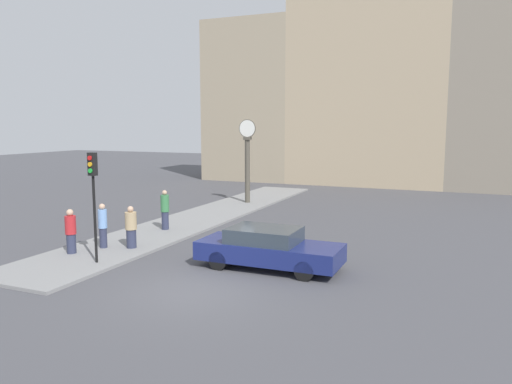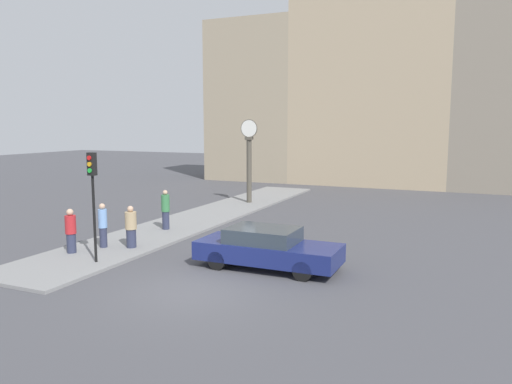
% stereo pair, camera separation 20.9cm
% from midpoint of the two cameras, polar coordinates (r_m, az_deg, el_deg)
% --- Properties ---
extents(ground_plane, '(120.00, 120.00, 0.00)m').
position_cam_midpoint_polar(ground_plane, '(14.66, -6.73, -11.13)').
color(ground_plane, '#47474C').
extents(sidewalk_corner, '(3.41, 24.30, 0.11)m').
position_cam_midpoint_polar(sidewalk_corner, '(25.75, -5.44, -2.76)').
color(sidewalk_corner, gray).
rests_on(sidewalk_corner, ground_plane).
extents(building_row, '(28.18, 5.00, 16.13)m').
position_cam_midpoint_polar(building_row, '(40.38, 14.63, 11.70)').
color(building_row, gray).
rests_on(building_row, ground_plane).
extents(sedan_car, '(4.74, 1.84, 1.35)m').
position_cam_midpoint_polar(sedan_car, '(16.54, 1.63, -6.40)').
color(sedan_car, navy).
rests_on(sedan_car, ground_plane).
extents(traffic_light_near, '(0.26, 0.24, 3.70)m').
position_cam_midpoint_polar(traffic_light_near, '(17.36, -17.84, 0.86)').
color(traffic_light_near, black).
rests_on(traffic_light_near, sidewalk_corner).
extents(street_clock, '(1.06, 0.39, 4.91)m').
position_cam_midpoint_polar(street_clock, '(29.52, -0.59, 3.65)').
color(street_clock, '#4C473D').
rests_on(street_clock, sidewalk_corner).
extents(pedestrian_tan_coat, '(0.43, 0.43, 1.59)m').
position_cam_midpoint_polar(pedestrian_tan_coat, '(19.39, -13.80, -3.93)').
color(pedestrian_tan_coat, '#2D334C').
rests_on(pedestrian_tan_coat, sidewalk_corner).
extents(pedestrian_green_hoodie, '(0.37, 0.37, 1.75)m').
position_cam_midpoint_polar(pedestrian_green_hoodie, '(22.40, -10.04, -2.01)').
color(pedestrian_green_hoodie, '#2D334C').
rests_on(pedestrian_green_hoodie, sidewalk_corner).
extents(pedestrian_red_top, '(0.39, 0.39, 1.62)m').
position_cam_midpoint_polar(pedestrian_red_top, '(19.21, -20.11, -4.22)').
color(pedestrian_red_top, '#2D334C').
rests_on(pedestrian_red_top, sidewalk_corner).
extents(pedestrian_blue_stripe, '(0.33, 0.33, 1.68)m').
position_cam_midpoint_polar(pedestrian_blue_stripe, '(19.67, -16.81, -3.66)').
color(pedestrian_blue_stripe, '#2D334C').
rests_on(pedestrian_blue_stripe, sidewalk_corner).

